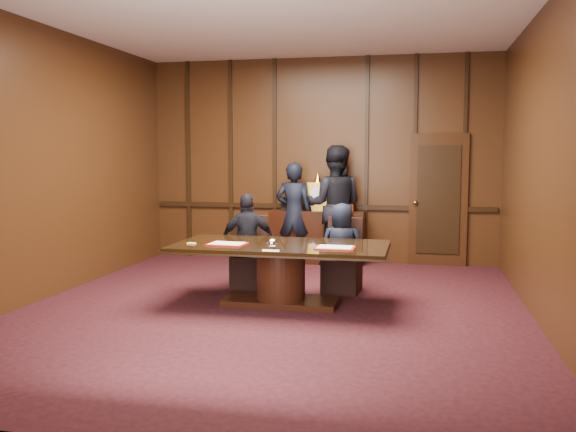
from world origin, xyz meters
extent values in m
plane|color=black|center=(0.00, 0.00, 0.00)|extent=(7.00, 7.00, 0.00)
plane|color=silver|center=(0.00, 0.00, 3.50)|extent=(7.00, 7.00, 0.00)
cube|color=black|center=(0.00, 3.50, 1.75)|extent=(6.00, 0.04, 3.50)
cube|color=black|center=(0.00, -3.50, 1.75)|extent=(6.00, 0.04, 3.50)
cube|color=black|center=(-3.00, 0.00, 1.75)|extent=(0.04, 7.00, 3.50)
cube|color=black|center=(3.00, 0.00, 1.75)|extent=(0.04, 7.00, 3.50)
cube|color=black|center=(0.00, 3.47, 0.95)|extent=(5.90, 0.05, 0.08)
cube|color=black|center=(2.00, 3.46, 1.10)|extent=(0.95, 0.06, 2.20)
sphere|color=gold|center=(1.63, 3.39, 1.05)|extent=(0.08, 0.08, 0.08)
cube|color=black|center=(0.00, 3.26, 0.45)|extent=(1.60, 0.45, 0.90)
cube|color=black|center=(-0.70, 3.26, 0.03)|extent=(0.12, 0.40, 0.06)
cube|color=black|center=(0.70, 3.26, 0.03)|extent=(0.12, 0.40, 0.06)
cube|color=gold|center=(0.00, 3.26, 1.14)|extent=(0.34, 0.18, 0.48)
cylinder|color=white|center=(0.00, 3.16, 1.20)|extent=(0.22, 0.03, 0.22)
cone|color=gold|center=(0.00, 3.26, 1.46)|extent=(0.14, 0.14, 0.16)
cube|color=black|center=(-0.55, 3.28, 1.01)|extent=(0.18, 0.04, 0.22)
cube|color=#CD5018|center=(0.50, 3.28, 0.96)|extent=(0.22, 0.12, 0.12)
cube|color=black|center=(0.04, 0.27, 0.04)|extent=(1.40, 0.60, 0.08)
cylinder|color=black|center=(0.04, 0.27, 0.39)|extent=(0.60, 0.60, 0.62)
cube|color=black|center=(0.04, 0.27, 0.71)|extent=(2.62, 1.32, 0.02)
cube|color=black|center=(0.04, 0.27, 0.73)|extent=(2.60, 1.30, 0.06)
cube|color=#A4190F|center=(-0.59, 0.09, 0.77)|extent=(0.48, 0.36, 0.01)
cube|color=white|center=(-0.59, 0.09, 0.78)|extent=(0.42, 0.31, 0.01)
cube|color=#A4190F|center=(0.74, 0.07, 0.77)|extent=(0.46, 0.33, 0.01)
cube|color=white|center=(0.74, 0.07, 0.78)|extent=(0.40, 0.28, 0.01)
cube|color=white|center=(0.04, -0.18, 0.77)|extent=(0.20, 0.14, 0.01)
ellipsoid|color=white|center=(0.04, -0.18, 0.82)|extent=(0.13, 0.13, 0.10)
cube|color=#EED174|center=(-1.03, 0.04, 0.77)|extent=(0.10, 0.08, 0.01)
cube|color=black|center=(-0.61, 1.12, 0.23)|extent=(0.54, 0.54, 0.46)
cube|color=black|center=(-0.63, 1.33, 0.72)|extent=(0.48, 0.12, 0.55)
cylinder|color=black|center=(-0.81, 0.92, 0.12)|extent=(0.04, 0.04, 0.23)
cylinder|color=black|center=(-0.41, 1.32, 0.12)|extent=(0.04, 0.04, 0.23)
cube|color=black|center=(0.69, 1.12, 0.23)|extent=(0.52, 0.52, 0.46)
cube|color=black|center=(0.71, 1.33, 0.72)|extent=(0.48, 0.10, 0.55)
cylinder|color=black|center=(0.49, 0.92, 0.12)|extent=(0.04, 0.04, 0.23)
cylinder|color=black|center=(0.89, 1.32, 0.12)|extent=(0.04, 0.04, 0.23)
imported|color=black|center=(-0.61, 1.07, 0.66)|extent=(0.83, 0.54, 1.32)
imported|color=black|center=(0.69, 1.07, 0.61)|extent=(0.60, 0.40, 1.22)
imported|color=black|center=(-0.38, 3.10, 0.86)|extent=(0.64, 0.43, 1.72)
imported|color=black|center=(0.31, 3.10, 1.00)|extent=(1.00, 0.79, 2.00)
camera|label=1|loc=(1.70, -6.94, 1.86)|focal=38.00mm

